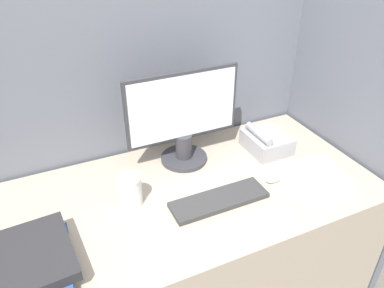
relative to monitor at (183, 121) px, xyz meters
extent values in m
cube|color=slate|center=(-0.08, 0.20, -0.08)|extent=(1.98, 0.04, 1.73)
cube|color=slate|center=(0.74, -0.19, -0.08)|extent=(0.04, 0.83, 1.73)
cube|color=tan|center=(-0.08, -0.22, -0.57)|extent=(1.58, 0.77, 0.74)
cylinder|color=#333338|center=(0.00, 0.00, -0.19)|extent=(0.21, 0.21, 0.02)
cylinder|color=#333338|center=(0.00, 0.00, -0.13)|extent=(0.07, 0.07, 0.11)
cube|color=#333338|center=(0.00, 0.00, 0.07)|extent=(0.51, 0.02, 0.31)
cube|color=silver|center=(0.00, -0.01, 0.07)|extent=(0.48, 0.01, 0.28)
cube|color=#333333|center=(0.01, -0.33, -0.19)|extent=(0.39, 0.12, 0.02)
ellipsoid|color=silver|center=(0.28, -0.31, -0.19)|extent=(0.07, 0.04, 0.02)
cylinder|color=white|center=(-0.31, -0.19, -0.14)|extent=(0.09, 0.09, 0.12)
cylinder|color=white|center=(-0.31, -0.19, -0.08)|extent=(0.09, 0.09, 0.01)
cube|color=gold|center=(-0.68, -0.38, -0.19)|extent=(0.22, 0.29, 0.02)
cube|color=#264C8C|center=(-0.68, -0.38, -0.17)|extent=(0.23, 0.31, 0.03)
cube|color=#262628|center=(-0.68, -0.37, -0.14)|extent=(0.25, 0.31, 0.04)
cube|color=#99999E|center=(0.39, -0.09, -0.16)|extent=(0.18, 0.21, 0.08)
cube|color=white|center=(0.41, -0.11, -0.12)|extent=(0.08, 0.09, 0.00)
cylinder|color=#99999E|center=(0.34, -0.09, -0.10)|extent=(0.04, 0.18, 0.04)
cube|color=white|center=(0.48, -0.37, -0.19)|extent=(0.22, 0.25, 0.02)
camera|label=1|loc=(-0.56, -1.31, 0.77)|focal=35.00mm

